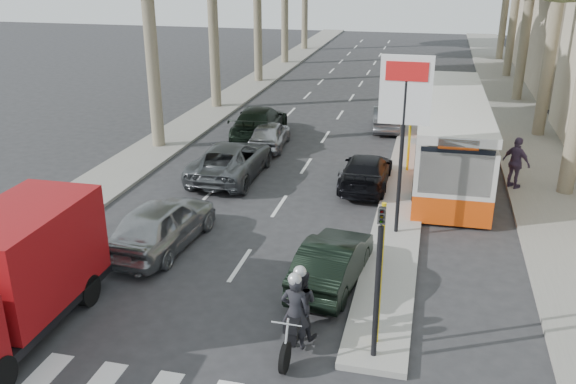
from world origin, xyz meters
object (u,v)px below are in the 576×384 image
at_px(city_bus, 450,132).
at_px(silver_hatchback, 162,224).
at_px(red_truck, 13,274).
at_px(motorcycle, 297,310).
at_px(dark_hatchback, 332,261).

bearing_deg(city_bus, silver_hatchback, -133.13).
distance_m(silver_hatchback, red_truck, 5.11).
height_order(silver_hatchback, motorcycle, motorcycle).
bearing_deg(silver_hatchback, city_bus, -127.77).
distance_m(dark_hatchback, red_truck, 7.75).
height_order(silver_hatchback, city_bus, city_bus).
height_order(city_bus, motorcycle, city_bus).
bearing_deg(red_truck, city_bus, 54.67).
distance_m(city_bus, motorcycle, 13.45).
height_order(red_truck, city_bus, city_bus).
bearing_deg(city_bus, dark_hatchback, -107.53).
height_order(dark_hatchback, motorcycle, motorcycle).
xyz_separation_m(red_truck, motorcycle, (6.32, 1.06, -0.64)).
distance_m(dark_hatchback, city_bus, 10.62).
relative_size(dark_hatchback, motorcycle, 1.75).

